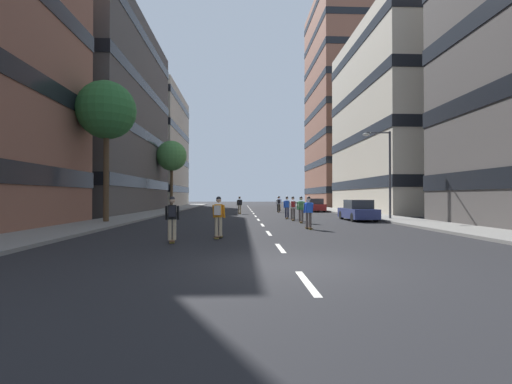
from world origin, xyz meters
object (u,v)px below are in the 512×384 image
Objects in this scene: parked_car_mid at (358,211)px; street_tree_near at (172,156)px; skater_7 at (279,203)px; skater_3 at (172,216)px; street_tree_mid at (107,111)px; skater_1 at (309,211)px; skater_4 at (293,207)px; streetlamp_right at (385,165)px; skater_2 at (287,206)px; parked_car_near at (315,206)px; skater_8 at (279,202)px; skater_0 at (218,214)px; skater_6 at (301,208)px; skater_5 at (240,204)px.

street_tree_near is at bearing 130.41° from parked_car_mid.
skater_3 is at bearing -104.82° from skater_7.
skater_1 is at bearing -20.39° from street_tree_mid.
skater_4 is at bearing 88.78° from skater_1.
skater_4 is 13.70m from skater_7.
skater_2 is at bearing 165.25° from streetlamp_right.
skater_7 reaches higher than parked_car_near.
skater_8 is at bearing -6.02° from street_tree_near.
skater_7 is 5.33m from skater_8.
skater_1 is 20.56m from skater_7.
parked_car_near is 5.14m from skater_8.
parked_car_near is 28.12m from skater_0.
skater_6 reaches higher than parked_car_mid.
street_tree_near reaches higher than parked_car_mid.
skater_3 is (6.17, -10.07, -6.38)m from street_tree_mid.
skater_3 is at bearing -137.02° from streetlamp_right.
street_tree_mid reaches higher than parked_car_near.
skater_5 is at bearing 114.93° from skater_2.
skater_6 is (-4.58, -17.72, 0.32)m from parked_car_near.
skater_3 is 32.16m from skater_8.
skater_0 is at bearing -48.11° from street_tree_mid.
skater_0 is 1.00× the size of skater_2.
parked_car_mid is (0.00, -15.51, 0.00)m from parked_car_near.
skater_3 is at bearing -132.66° from parked_car_mid.
skater_0 is at bearing -113.51° from skater_4.
skater_3 is (-6.33, -5.42, 0.03)m from skater_1.
parked_car_mid is 2.47× the size of skater_3.
skater_3 is (-11.27, -27.74, 0.32)m from parked_car_near.
skater_8 is (1.23, 16.85, 0.03)m from skater_2.
street_tree_near is 4.92× the size of skater_7.
skater_7 is at bearing -97.17° from skater_8.
skater_8 is at bearing 78.98° from skater_0.
parked_car_mid is 2.47× the size of skater_0.
skater_3 is 13.88m from skater_4.
skater_5 is at bearing 102.46° from skater_1.
skater_0 and skater_6 have the same top height.
streetlamp_right reaches higher than skater_0.
skater_5 is at bearing 54.90° from street_tree_mid.
parked_car_near is 1.00× the size of parked_car_mid.
street_tree_mid is at bearing -90.00° from street_tree_near.
skater_7 and skater_8 have the same top height.
skater_2 is at bearing -92.78° from skater_7.
parked_car_near is 25.71m from street_tree_mid.
skater_1 is 1.00× the size of skater_6.
street_tree_mid reaches higher than skater_0.
skater_1 is at bearing -102.48° from parked_car_near.
skater_4 is (0.15, 6.86, 0.03)m from skater_1.
street_tree_near is at bearing 104.06° from skater_0.
street_tree_near is at bearing 130.47° from skater_5.
streetlamp_right reaches higher than skater_1.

